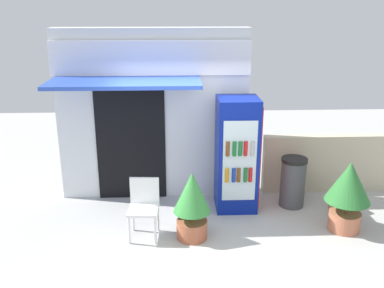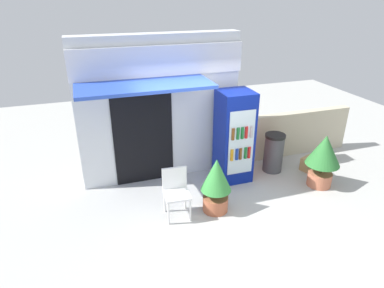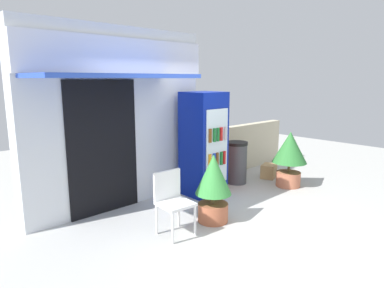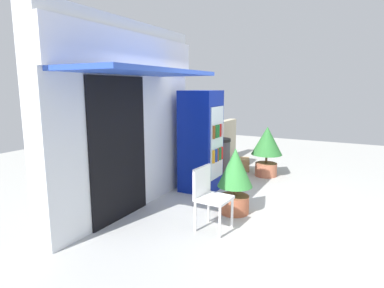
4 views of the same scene
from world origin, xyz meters
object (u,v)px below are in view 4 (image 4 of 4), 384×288
drink_cooler (201,141)px  potted_plant_curbside (267,146)px  potted_plant_near_shop (235,177)px  cardboard_box (243,164)px  trash_bin (220,158)px  plastic_chair (209,193)px

drink_cooler → potted_plant_curbside: 1.83m
potted_plant_near_shop → cardboard_box: size_ratio=2.82×
drink_cooler → cardboard_box: 2.00m
potted_plant_curbside → trash_bin: (-0.60, 0.87, -0.24)m
potted_plant_curbside → cardboard_box: (0.22, 0.62, -0.54)m
drink_cooler → potted_plant_curbside: size_ratio=1.72×
plastic_chair → cardboard_box: bearing=10.8°
drink_cooler → trash_bin: size_ratio=2.20×
plastic_chair → potted_plant_curbside: (3.11, 0.01, 0.16)m
drink_cooler → potted_plant_near_shop: 1.33m
plastic_chair → drink_cooler: bearing=30.0°
potted_plant_curbside → trash_bin: size_ratio=1.28×
drink_cooler → plastic_chair: 1.81m
potted_plant_near_shop → trash_bin: potted_plant_near_shop is taller
potted_plant_curbside → drink_cooler: bearing=151.6°
plastic_chair → trash_bin: 2.66m
trash_bin → cardboard_box: (0.82, -0.26, -0.29)m
plastic_chair → cardboard_box: (3.33, 0.63, -0.38)m
cardboard_box → plastic_chair: bearing=-169.2°
potted_plant_near_shop → trash_bin: 2.06m
trash_bin → plastic_chair: bearing=-160.5°
trash_bin → drink_cooler: bearing=-179.3°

